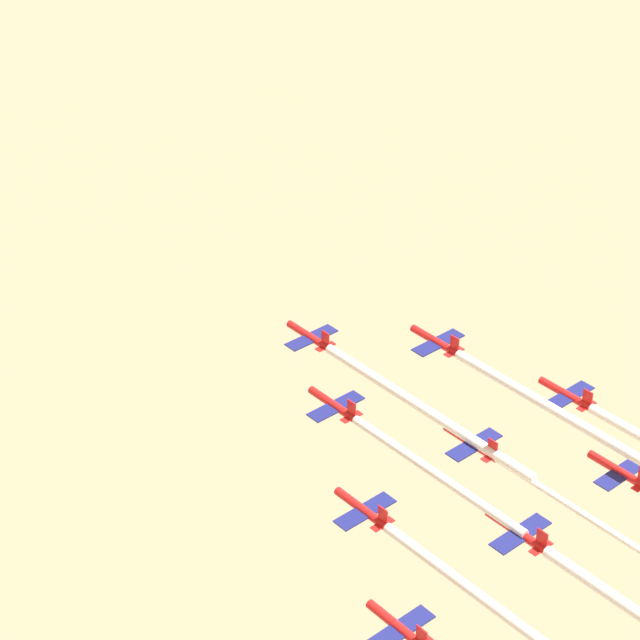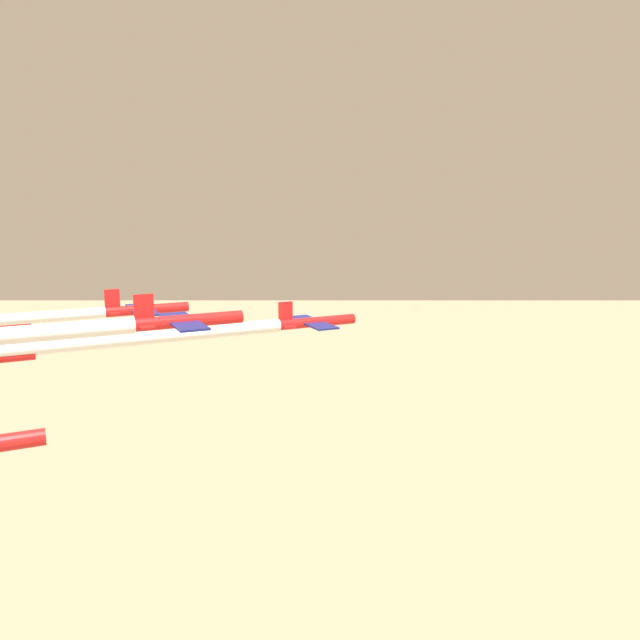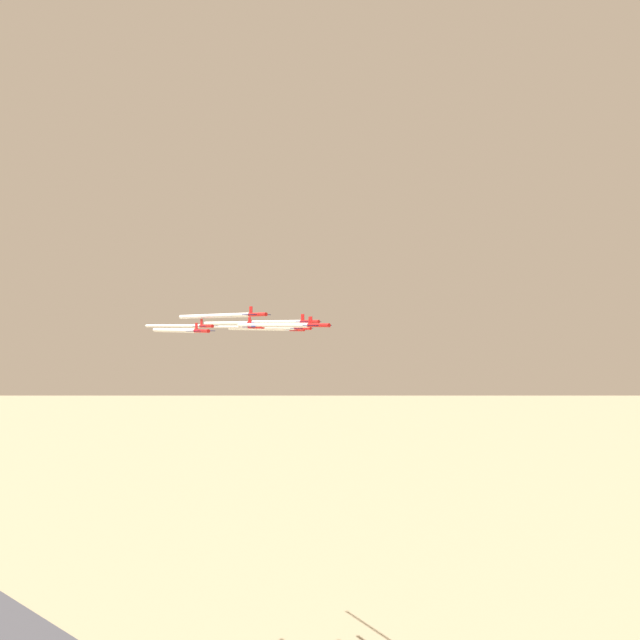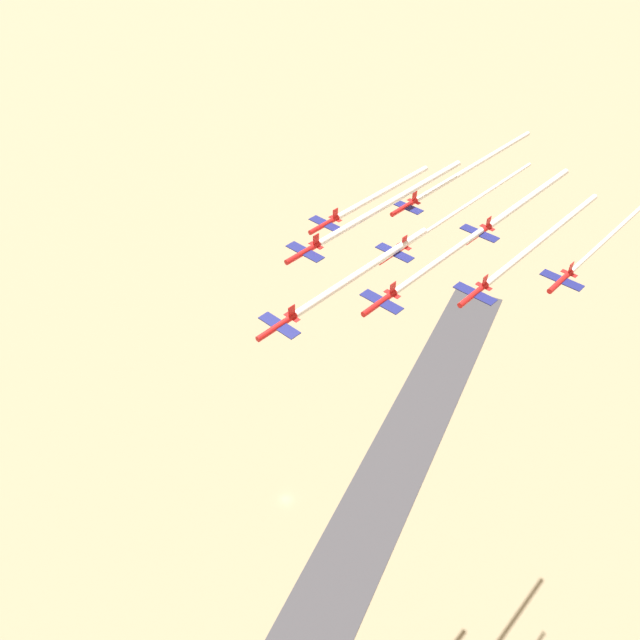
% 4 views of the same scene
% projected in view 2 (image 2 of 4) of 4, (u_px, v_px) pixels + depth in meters
% --- Properties ---
extents(jet_0, '(9.03, 8.55, 3.01)m').
position_uv_depth(jet_0, '(314.00, 322.00, 67.42)').
color(jet_0, red).
extents(jet_1, '(9.03, 8.55, 3.01)m').
position_uv_depth(jet_1, '(144.00, 309.00, 68.74)').
color(jet_1, red).
extents(jet_2, '(9.03, 8.55, 3.01)m').
position_uv_depth(jet_2, '(186.00, 321.00, 51.48)').
color(jet_2, red).
extents(smoke_trail_0, '(38.70, 4.75, 1.39)m').
position_uv_depth(smoke_trail_0, '(84.00, 343.00, 57.41)').
color(smoke_trail_0, white).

